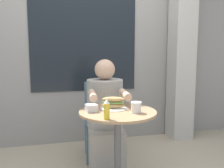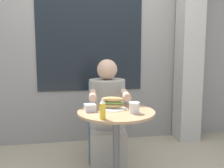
% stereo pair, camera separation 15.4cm
% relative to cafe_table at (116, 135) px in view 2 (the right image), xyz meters
% --- Properties ---
extents(storefront_wall, '(8.00, 0.09, 2.80)m').
position_rel_cafe_table_xyz_m(storefront_wall, '(-0.00, 1.42, 0.86)').
color(storefront_wall, gray).
rests_on(storefront_wall, ground_plane).
extents(lattice_pillar, '(0.29, 0.29, 2.40)m').
position_rel_cafe_table_xyz_m(lattice_pillar, '(1.24, 1.22, 0.66)').
color(lattice_pillar, '#B2ADA3').
rests_on(lattice_pillar, ground_plane).
extents(cafe_table, '(0.65, 0.65, 0.75)m').
position_rel_cafe_table_xyz_m(cafe_table, '(0.00, 0.00, 0.00)').
color(cafe_table, '#997551').
rests_on(cafe_table, ground_plane).
extents(diner_chair, '(0.42, 0.42, 0.87)m').
position_rel_cafe_table_xyz_m(diner_chair, '(0.02, 0.87, -0.02)').
color(diner_chair, slate).
rests_on(diner_chair, ground_plane).
extents(seated_diner, '(0.43, 0.69, 1.15)m').
position_rel_cafe_table_xyz_m(seated_diner, '(0.01, 0.52, -0.05)').
color(seated_diner, gray).
rests_on(seated_diner, ground_plane).
extents(sandwich_on_plate, '(0.23, 0.23, 0.11)m').
position_rel_cafe_table_xyz_m(sandwich_on_plate, '(-0.02, 0.08, 0.25)').
color(sandwich_on_plate, white).
rests_on(sandwich_on_plate, cafe_table).
extents(drink_cup, '(0.09, 0.09, 0.09)m').
position_rel_cafe_table_xyz_m(drink_cup, '(0.13, -0.09, 0.25)').
color(drink_cup, silver).
rests_on(drink_cup, cafe_table).
extents(napkin_box, '(0.10, 0.10, 0.06)m').
position_rel_cafe_table_xyz_m(napkin_box, '(-0.22, 0.03, 0.24)').
color(napkin_box, silver).
rests_on(napkin_box, cafe_table).
extents(condiment_bottle, '(0.05, 0.05, 0.15)m').
position_rel_cafe_table_xyz_m(condiment_bottle, '(-0.15, -0.22, 0.28)').
color(condiment_bottle, gold).
rests_on(condiment_bottle, cafe_table).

